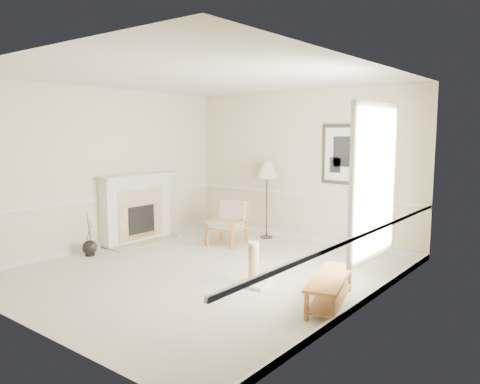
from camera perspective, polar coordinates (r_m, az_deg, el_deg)
name	(u,v)px	position (r m, az deg, el deg)	size (l,w,h in m)	color
ground	(206,271)	(7.27, -4.14, -9.53)	(5.50, 5.50, 0.00)	silver
room	(216,148)	(6.92, -3.00, 5.33)	(5.04, 5.54, 2.92)	beige
fireplace	(136,209)	(9.19, -12.51, -2.00)	(0.64, 1.64, 1.31)	white
floor_vase	(90,248)	(8.45, -17.85, -6.51)	(0.25, 0.25, 0.74)	black
armchair	(229,220)	(8.86, -1.33, -3.48)	(0.71, 0.75, 0.82)	#995F31
floor_lamp	(267,172)	(9.21, 3.30, 2.42)	(0.63, 0.63, 1.51)	black
bench	(330,286)	(5.93, 10.92, -11.14)	(0.73, 1.34, 0.37)	#995F31
scratching_post	(253,272)	(6.55, 1.65, -9.68)	(0.49, 0.49, 0.61)	white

